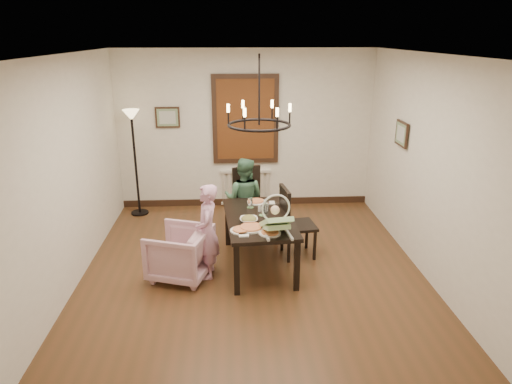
{
  "coord_description": "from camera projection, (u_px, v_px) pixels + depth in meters",
  "views": [
    {
      "loc": [
        -0.27,
        -5.48,
        3.03
      ],
      "look_at": [
        0.05,
        0.18,
        1.05
      ],
      "focal_mm": 32.0,
      "sensor_mm": 36.0,
      "label": 1
    }
  ],
  "objects": [
    {
      "name": "radiator",
      "position": [
        246.0,
        187.0,
        8.4
      ],
      "size": [
        0.92,
        0.12,
        0.62
      ],
      "primitive_type": null,
      "color": "silver",
      "rests_on": "room_shell"
    },
    {
      "name": "chair_right",
      "position": [
        299.0,
        221.0,
        6.42
      ],
      "size": [
        0.52,
        0.52,
        1.04
      ],
      "primitive_type": null,
      "rotation": [
        0.0,
        0.0,
        1.71
      ],
      "color": "black",
      "rests_on": "room_shell"
    },
    {
      "name": "armchair",
      "position": [
        180.0,
        253.0,
        5.9
      ],
      "size": [
        0.93,
        0.92,
        0.67
      ],
      "primitive_type": "imported",
      "rotation": [
        0.0,
        0.0,
        -1.89
      ],
      "color": "#D5A2B4",
      "rests_on": "room_shell"
    },
    {
      "name": "picture_right",
      "position": [
        402.0,
        134.0,
        6.6
      ],
      "size": [
        0.03,
        0.42,
        0.36
      ],
      "primitive_type": "cube",
      "rotation": [
        0.0,
        0.0,
        1.57
      ],
      "color": "black",
      "rests_on": "room_shell"
    },
    {
      "name": "drinking_glass",
      "position": [
        265.0,
        209.0,
        6.12
      ],
      "size": [
        0.08,
        0.08,
        0.15
      ],
      "primitive_type": "cylinder",
      "color": "silver",
      "rests_on": "dining_table"
    },
    {
      "name": "pizza_platter",
      "position": [
        251.0,
        228.0,
        5.68
      ],
      "size": [
        0.31,
        0.31,
        0.04
      ],
      "primitive_type": "cylinder",
      "color": "tan",
      "rests_on": "dining_table"
    },
    {
      "name": "room_shell",
      "position": [
        251.0,
        163.0,
        6.06
      ],
      "size": [
        4.51,
        5.0,
        2.81
      ],
      "color": "#4D321A",
      "rests_on": "ground"
    },
    {
      "name": "chandelier",
      "position": [
        259.0,
        125.0,
        5.66
      ],
      "size": [
        0.8,
        0.8,
        0.04
      ],
      "primitive_type": "torus",
      "color": "black",
      "rests_on": "room_shell"
    },
    {
      "name": "elderly_woman",
      "position": [
        208.0,
        239.0,
        5.86
      ],
      "size": [
        0.25,
        0.38,
        1.04
      ],
      "primitive_type": "imported",
      "rotation": [
        0.0,
        0.0,
        -1.57
      ],
      "color": "#CD90B0",
      "rests_on": "room_shell"
    },
    {
      "name": "picture_back",
      "position": [
        168.0,
        117.0,
        7.89
      ],
      "size": [
        0.42,
        0.03,
        0.36
      ],
      "primitive_type": "cube",
      "color": "black",
      "rests_on": "room_shell"
    },
    {
      "name": "salad_bowl",
      "position": [
        249.0,
        220.0,
        5.89
      ],
      "size": [
        0.28,
        0.28,
        0.07
      ],
      "primitive_type": "imported",
      "color": "white",
      "rests_on": "dining_table"
    },
    {
      "name": "dining_table",
      "position": [
        259.0,
        223.0,
        6.09
      ],
      "size": [
        0.98,
        1.59,
        0.72
      ],
      "rotation": [
        0.0,
        0.0,
        0.08
      ],
      "color": "black",
      "rests_on": "room_shell"
    },
    {
      "name": "chair_far",
      "position": [
        251.0,
        202.0,
        7.15
      ],
      "size": [
        0.59,
        0.59,
        1.06
      ],
      "primitive_type": null,
      "rotation": [
        0.0,
        0.0,
        0.33
      ],
      "color": "black",
      "rests_on": "room_shell"
    },
    {
      "name": "floor_lamp",
      "position": [
        136.0,
        165.0,
        7.8
      ],
      "size": [
        0.3,
        0.3,
        1.8
      ],
      "primitive_type": null,
      "color": "black",
      "rests_on": "room_shell"
    },
    {
      "name": "window_blinds",
      "position": [
        245.0,
        120.0,
        7.97
      ],
      "size": [
        1.0,
        0.03,
        1.4
      ],
      "primitive_type": "cube",
      "color": "brown",
      "rests_on": "room_shell"
    },
    {
      "name": "seated_man",
      "position": [
        244.0,
        205.0,
        6.99
      ],
      "size": [
        0.6,
        0.52,
        1.06
      ],
      "primitive_type": "imported",
      "rotation": [
        0.0,
        0.0,
        2.88
      ],
      "color": "#426E50",
      "rests_on": "room_shell"
    },
    {
      "name": "baby_bouncer",
      "position": [
        276.0,
        220.0,
        5.51
      ],
      "size": [
        0.45,
        0.57,
        0.34
      ],
      "primitive_type": null,
      "rotation": [
        0.0,
        0.0,
        0.15
      ],
      "color": "#BBEFA5",
      "rests_on": "dining_table"
    }
  ]
}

